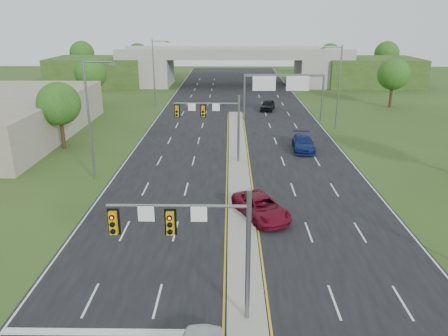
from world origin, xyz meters
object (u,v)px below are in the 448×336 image
(sign_gantry, at_px, (283,84))
(signal_mast_far, at_px, (216,118))
(signal_mast_near, at_px, (200,236))
(car_far_a, at_px, (261,207))
(car_far_c, at_px, (268,105))
(overpass, at_px, (234,69))
(car_far_b, at_px, (303,143))

(sign_gantry, bearing_deg, signal_mast_far, -114.11)
(signal_mast_near, xyz_separation_m, signal_mast_far, (0.00, 25.00, 0.00))
(sign_gantry, height_order, car_far_a, sign_gantry)
(sign_gantry, height_order, car_far_c, sign_gantry)
(signal_mast_near, relative_size, overpass, 0.09)
(signal_mast_far, height_order, overpass, overpass)
(signal_mast_far, xyz_separation_m, car_far_a, (3.76, -13.03, -3.90))
(signal_mast_near, distance_m, car_far_c, 53.03)
(overpass, distance_m, car_far_c, 28.34)
(sign_gantry, relative_size, car_far_c, 2.40)
(signal_mast_far, xyz_separation_m, sign_gantry, (8.95, 19.99, 0.51))
(car_far_a, relative_size, car_far_b, 1.03)
(signal_mast_near, xyz_separation_m, overpass, (2.26, 80.07, -1.17))
(signal_mast_near, distance_m, sign_gantry, 45.88)
(overpass, bearing_deg, car_far_a, -88.74)
(overpass, distance_m, car_far_b, 51.01)
(sign_gantry, relative_size, overpass, 0.14)
(sign_gantry, distance_m, car_far_a, 33.72)
(car_far_c, bearing_deg, overpass, 113.38)
(overpass, bearing_deg, car_far_b, -81.58)
(signal_mast_far, distance_m, overpass, 55.13)
(sign_gantry, xyz_separation_m, overpass, (-6.68, 35.08, -1.69))
(signal_mast_far, bearing_deg, overpass, 87.65)
(sign_gantry, xyz_separation_m, car_far_c, (-1.43, 7.36, -4.40))
(signal_mast_near, height_order, overpass, overpass)
(signal_mast_near, height_order, sign_gantry, signal_mast_near)
(car_far_a, distance_m, car_far_b, 18.69)
(sign_gantry, distance_m, car_far_b, 15.95)
(signal_mast_near, bearing_deg, sign_gantry, 78.75)
(overpass, xyz_separation_m, car_far_a, (1.50, -68.11, -2.73))
(signal_mast_near, distance_m, signal_mast_far, 25.00)
(sign_gantry, bearing_deg, overpass, 100.79)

